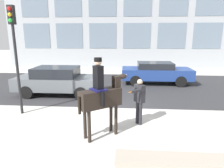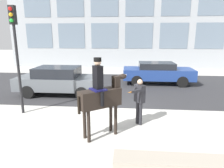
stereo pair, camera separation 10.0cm
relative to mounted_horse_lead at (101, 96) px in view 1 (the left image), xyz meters
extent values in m
plane|color=#B2AFA8|center=(0.06, 2.19, -1.39)|extent=(80.00, 80.00, 0.00)
cube|color=#2D2D30|center=(0.06, 6.94, -1.39)|extent=(23.92, 8.50, 0.01)
cube|color=slate|center=(-8.71, 15.02, 1.92)|extent=(2.81, 0.02, 2.53)
cube|color=slate|center=(-5.20, 15.02, 1.92)|extent=(2.81, 0.02, 2.53)
cube|color=slate|center=(-1.69, 15.02, 1.92)|extent=(2.81, 0.02, 2.53)
cube|color=slate|center=(1.82, 15.02, 1.92)|extent=(2.81, 0.02, 2.53)
cube|color=slate|center=(5.33, 15.02, 1.92)|extent=(2.81, 0.02, 2.53)
cube|color=slate|center=(8.83, 15.02, 1.92)|extent=(2.81, 0.02, 2.53)
cube|color=slate|center=(-8.71, 15.02, 5.09)|extent=(2.81, 0.02, 2.53)
cube|color=slate|center=(-5.20, 15.02, 5.09)|extent=(2.81, 0.02, 2.53)
cube|color=slate|center=(-1.69, 15.02, 5.09)|extent=(2.81, 0.02, 2.53)
cube|color=slate|center=(1.82, 15.02, 5.09)|extent=(2.81, 0.02, 2.53)
cube|color=slate|center=(5.33, 15.02, 5.09)|extent=(2.81, 0.02, 2.53)
cube|color=slate|center=(8.83, 15.02, 5.09)|extent=(2.81, 0.02, 2.53)
cube|color=black|center=(-0.03, -0.02, -0.07)|extent=(1.37, 1.19, 0.57)
cylinder|color=black|center=(0.28, 0.40, -0.87)|extent=(0.11, 0.11, 1.04)
cylinder|color=black|center=(0.46, 0.16, -0.87)|extent=(0.11, 0.11, 1.04)
cylinder|color=black|center=(-0.52, -0.20, -0.87)|extent=(0.11, 0.11, 1.04)
cylinder|color=black|center=(-0.33, -0.44, -0.87)|extent=(0.11, 0.11, 1.04)
cube|color=black|center=(0.46, 0.35, 0.30)|extent=(0.31, 0.31, 0.58)
cube|color=black|center=(0.36, 0.28, 0.32)|extent=(0.08, 0.09, 0.52)
ellipsoid|color=black|center=(0.67, 0.51, 0.55)|extent=(0.36, 0.34, 0.18)
cube|color=silver|center=(0.74, 0.56, 0.57)|extent=(0.12, 0.10, 0.07)
cylinder|color=black|center=(-0.61, -0.46, -0.17)|extent=(0.09, 0.09, 0.55)
cube|color=#14144C|center=(-0.08, -0.06, 0.23)|extent=(0.62, 0.63, 0.05)
cube|color=black|center=(-0.08, -0.06, 0.63)|extent=(0.37, 0.39, 0.72)
sphere|color=#D1A889|center=(-0.08, -0.06, 1.10)|extent=(0.22, 0.22, 0.22)
cylinder|color=black|center=(-0.08, -0.06, 1.17)|extent=(0.24, 0.24, 0.12)
cylinder|color=black|center=(-0.25, 0.15, -0.01)|extent=(0.11, 0.11, 0.46)
cylinder|color=black|center=(0.08, -0.28, -0.01)|extent=(0.11, 0.11, 0.46)
cylinder|color=#232328|center=(1.34, 0.97, -0.95)|extent=(0.13, 0.13, 0.88)
cylinder|color=#232328|center=(1.24, 1.09, -0.95)|extent=(0.13, 0.13, 0.88)
cube|color=#232328|center=(1.29, 1.03, -0.18)|extent=(0.42, 0.45, 0.66)
sphere|color=#D1A889|center=(1.29, 1.03, 0.25)|extent=(0.20, 0.20, 0.20)
cube|color=#232328|center=(1.18, 0.72, 0.00)|extent=(0.49, 0.41, 0.09)
cone|color=orange|center=(0.91, 0.50, 0.00)|extent=(0.17, 0.15, 0.04)
cube|color=#51565B|center=(-3.03, 4.73, -0.70)|extent=(4.75, 2.00, 0.69)
cube|color=black|center=(-3.15, 4.73, -0.08)|extent=(2.37, 1.76, 0.54)
cylinder|color=black|center=(-1.56, 3.81, -1.04)|extent=(0.70, 0.24, 0.70)
cylinder|color=black|center=(-1.56, 5.65, -1.04)|extent=(0.70, 0.24, 0.70)
cylinder|color=black|center=(-4.50, 3.81, -1.04)|extent=(0.70, 0.24, 0.70)
cylinder|color=black|center=(-4.50, 5.65, -1.04)|extent=(0.70, 0.24, 0.70)
cube|color=navy|center=(2.89, 7.86, -0.66)|extent=(4.77, 1.95, 0.72)
cube|color=black|center=(2.77, 7.86, -0.10)|extent=(2.38, 1.72, 0.42)
cylinder|color=black|center=(4.37, 6.96, -1.02)|extent=(0.73, 0.23, 0.73)
cylinder|color=black|center=(4.37, 8.76, -1.02)|extent=(0.73, 0.23, 0.73)
cylinder|color=black|center=(1.42, 6.96, -1.02)|extent=(0.73, 0.23, 0.73)
cylinder|color=black|center=(1.42, 8.76, -1.02)|extent=(0.73, 0.23, 0.73)
cylinder|color=black|center=(-3.70, 1.76, 0.46)|extent=(0.11, 0.11, 3.71)
cube|color=black|center=(-3.70, 1.76, 2.67)|extent=(0.24, 0.19, 0.72)
sphere|color=red|center=(-3.70, 1.64, 2.89)|extent=(0.15, 0.15, 0.15)
sphere|color=orange|center=(-3.70, 1.64, 2.67)|extent=(0.15, 0.15, 0.15)
sphere|color=green|center=(-3.70, 1.64, 2.46)|extent=(0.15, 0.15, 0.15)
cube|color=#9E9384|center=(1.89, -1.89, -1.14)|extent=(2.67, 0.56, 0.50)
camera|label=1|loc=(0.78, -6.08, 1.85)|focal=32.00mm
camera|label=2|loc=(0.88, -6.07, 1.85)|focal=32.00mm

